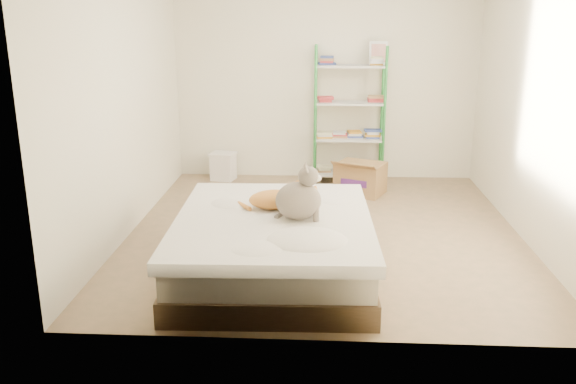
# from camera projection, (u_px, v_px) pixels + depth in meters

# --- Properties ---
(room) EXTENTS (3.81, 4.21, 2.61)m
(room) POSITION_uv_depth(u_px,v_px,m) (326.00, 100.00, 5.67)
(room) COLOR #9E7A59
(room) RESTS_ON ground
(bed) EXTENTS (1.62, 2.00, 0.50)m
(bed) POSITION_uv_depth(u_px,v_px,m) (274.00, 245.00, 4.99)
(bed) COLOR #41301D
(bed) RESTS_ON ground
(orange_cat) EXTENTS (0.54, 0.34, 0.20)m
(orange_cat) POSITION_uv_depth(u_px,v_px,m) (274.00, 197.00, 5.08)
(orange_cat) COLOR gold
(orange_cat) RESTS_ON bed
(grey_cat) EXTENTS (0.40, 0.34, 0.44)m
(grey_cat) POSITION_uv_depth(u_px,v_px,m) (298.00, 193.00, 4.79)
(grey_cat) COLOR gray
(grey_cat) RESTS_ON bed
(shelf_unit) EXTENTS (0.88, 0.36, 1.74)m
(shelf_unit) POSITION_uv_depth(u_px,v_px,m) (349.00, 120.00, 7.60)
(shelf_unit) COLOR green
(shelf_unit) RESTS_ON ground
(cardboard_box) EXTENTS (0.66, 0.68, 0.43)m
(cardboard_box) POSITION_uv_depth(u_px,v_px,m) (360.00, 178.00, 7.23)
(cardboard_box) COLOR tan
(cardboard_box) RESTS_ON ground
(white_bin) EXTENTS (0.36, 0.33, 0.35)m
(white_bin) POSITION_uv_depth(u_px,v_px,m) (223.00, 166.00, 7.83)
(white_bin) COLOR white
(white_bin) RESTS_ON ground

